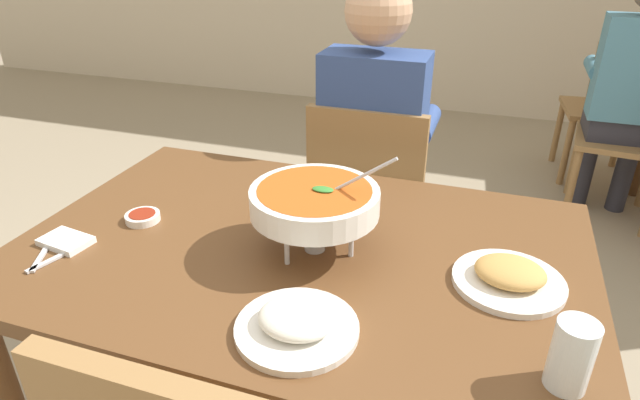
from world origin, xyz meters
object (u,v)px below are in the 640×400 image
(dining_table_main, at_px, (301,279))
(patron_bg_right, at_px, (631,82))
(chair_diner_main, at_px, (370,201))
(curry_bowl, at_px, (315,202))
(appetizer_plate, at_px, (509,277))
(drink_glass, at_px, (571,358))
(chair_bg_right, at_px, (624,122))
(chair_bg_window, at_px, (622,99))
(sauce_dish, at_px, (143,217))
(rice_plate, at_px, (297,323))
(diner_main, at_px, (375,140))

(dining_table_main, relative_size, patron_bg_right, 1.04)
(chair_diner_main, xyz_separation_m, curry_bowl, (0.04, -0.75, 0.37))
(curry_bowl, relative_size, appetizer_plate, 1.39)
(drink_glass, bearing_deg, dining_table_main, 154.95)
(drink_glass, relative_size, chair_bg_right, 0.14)
(chair_bg_window, bearing_deg, sauce_dish, -121.39)
(rice_plate, relative_size, sauce_dish, 2.67)
(dining_table_main, height_order, curry_bowl, curry_bowl)
(chair_diner_main, height_order, rice_plate, chair_diner_main)
(chair_bg_window, relative_size, patron_bg_right, 0.69)
(chair_diner_main, distance_m, curry_bowl, 0.83)
(rice_plate, relative_size, patron_bg_right, 0.18)
(chair_bg_right, distance_m, patron_bg_right, 0.26)
(dining_table_main, xyz_separation_m, chair_bg_window, (1.12, 2.53, -0.14))
(dining_table_main, xyz_separation_m, rice_plate, (0.10, -0.29, 0.12))
(appetizer_plate, relative_size, patron_bg_right, 0.18)
(curry_bowl, xyz_separation_m, appetizer_plate, (0.44, 0.00, -0.11))
(rice_plate, bearing_deg, chair_bg_right, 67.85)
(curry_bowl, bearing_deg, patron_bg_right, 63.48)
(rice_plate, distance_m, patron_bg_right, 2.45)
(drink_glass, bearing_deg, chair_diner_main, 119.87)
(sauce_dish, bearing_deg, chair_diner_main, 60.24)
(diner_main, bearing_deg, chair_bg_right, 50.61)
(chair_diner_main, xyz_separation_m, rice_plate, (0.10, -1.03, 0.26))
(rice_plate, height_order, appetizer_plate, same)
(rice_plate, distance_m, drink_glass, 0.48)
(diner_main, bearing_deg, drink_glass, -60.91)
(drink_glass, bearing_deg, patron_bg_right, 78.71)
(diner_main, height_order, appetizer_plate, diner_main)
(curry_bowl, bearing_deg, appetizer_plate, 0.21)
(chair_bg_right, bearing_deg, drink_glass, -101.71)
(chair_bg_window, bearing_deg, diner_main, -122.54)
(chair_diner_main, distance_m, diner_main, 0.24)
(appetizer_plate, xyz_separation_m, chair_bg_window, (0.64, 2.53, -0.26))
(dining_table_main, height_order, chair_bg_window, chair_bg_window)
(dining_table_main, xyz_separation_m, patron_bg_right, (1.03, 1.98, 0.10))
(curry_bowl, relative_size, chair_bg_window, 0.37)
(chair_bg_right, height_order, patron_bg_right, patron_bg_right)
(diner_main, distance_m, appetizer_plate, 0.92)
(sauce_dish, relative_size, patron_bg_right, 0.07)
(dining_table_main, height_order, chair_diner_main, chair_diner_main)
(rice_plate, distance_m, appetizer_plate, 0.48)
(chair_bg_window, bearing_deg, curry_bowl, -113.07)
(patron_bg_right, bearing_deg, diner_main, -130.55)
(chair_diner_main, height_order, chair_bg_right, same)
(drink_glass, xyz_separation_m, patron_bg_right, (0.45, 2.25, -0.06))
(curry_bowl, bearing_deg, chair_bg_window, 66.93)
(appetizer_plate, bearing_deg, dining_table_main, 179.40)
(diner_main, xyz_separation_m, rice_plate, (0.10, -1.07, 0.03))
(dining_table_main, height_order, sauce_dish, sauce_dish)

